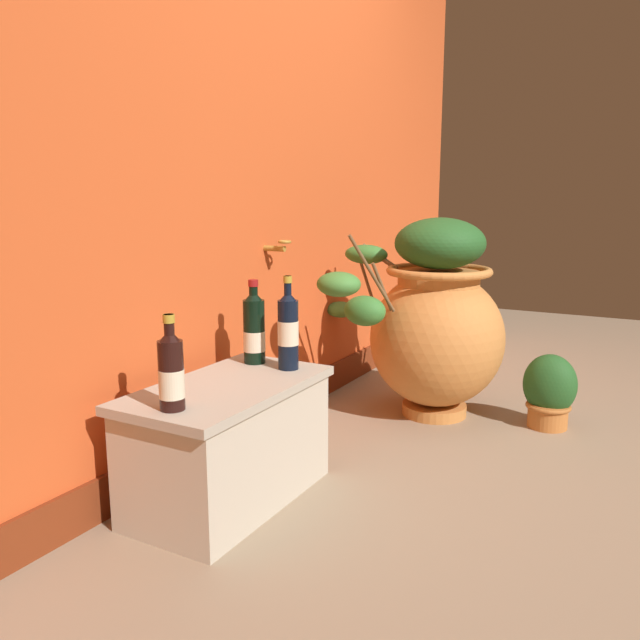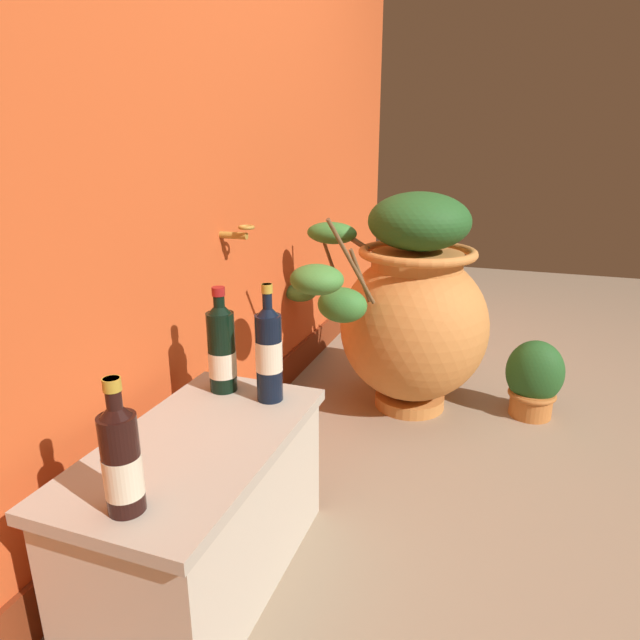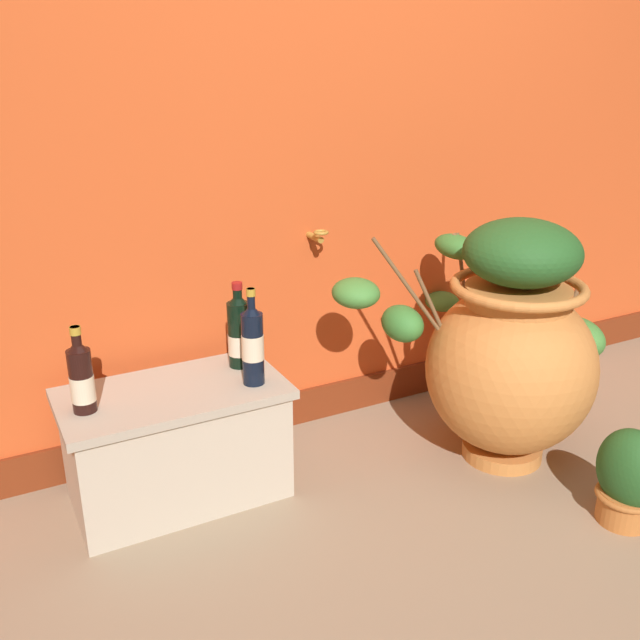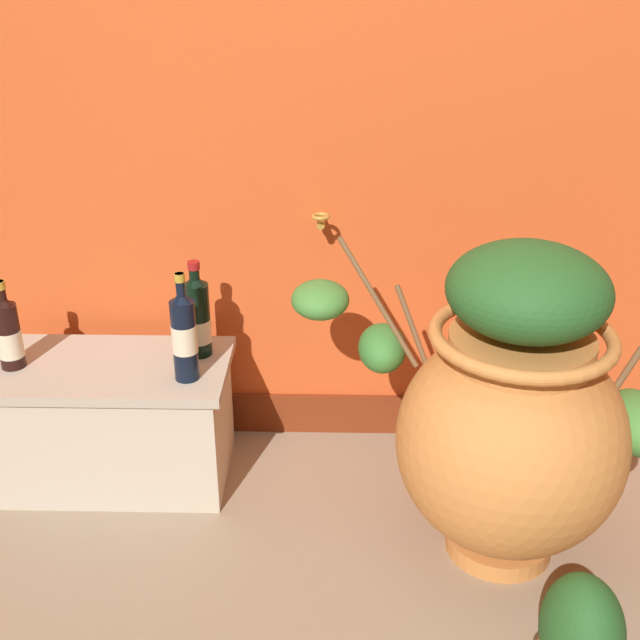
# 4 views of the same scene
# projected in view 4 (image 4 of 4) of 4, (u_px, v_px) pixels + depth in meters

# --- Properties ---
(back_wall) EXTENTS (4.40, 0.33, 2.60)m
(back_wall) POSITION_uv_depth(u_px,v_px,m) (341.00, 44.00, 2.39)
(back_wall) COLOR #D15123
(back_wall) RESTS_ON ground_plane
(terracotta_urn) EXTENTS (0.99, 0.93, 0.91)m
(terracotta_urn) POSITION_uv_depth(u_px,v_px,m) (511.00, 414.00, 2.13)
(terracotta_urn) COLOR #CC7F3D
(terracotta_urn) RESTS_ON ground_plane
(stone_ledge) EXTENTS (0.73, 0.40, 0.41)m
(stone_ledge) POSITION_uv_depth(u_px,v_px,m) (114.00, 417.00, 2.53)
(stone_ledge) COLOR beige
(stone_ledge) RESTS_ON ground_plane
(wine_bottle_left) EXTENTS (0.08, 0.08, 0.31)m
(wine_bottle_left) POSITION_uv_depth(u_px,v_px,m) (197.00, 315.00, 2.46)
(wine_bottle_left) COLOR black
(wine_bottle_left) RESTS_ON stone_ledge
(wine_bottle_middle) EXTENTS (0.07, 0.07, 0.33)m
(wine_bottle_middle) POSITION_uv_depth(u_px,v_px,m) (184.00, 334.00, 2.31)
(wine_bottle_middle) COLOR black
(wine_bottle_middle) RESTS_ON stone_ledge
(wine_bottle_right) EXTENTS (0.07, 0.07, 0.28)m
(wine_bottle_right) POSITION_uv_depth(u_px,v_px,m) (8.00, 332.00, 2.39)
(wine_bottle_right) COLOR black
(wine_bottle_right) RESTS_ON stone_ledge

